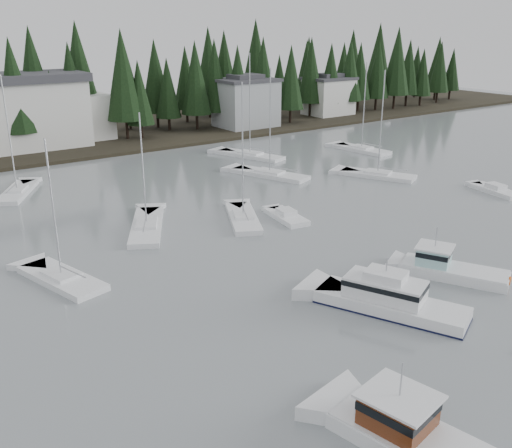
% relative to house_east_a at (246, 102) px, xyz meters
% --- Properties ---
extents(far_shore_land, '(240.00, 54.00, 1.00)m').
position_rel_house_east_a_xyz_m(far_shore_land, '(-36.00, 19.00, -4.90)').
color(far_shore_land, black).
rests_on(far_shore_land, ground).
extents(conifer_treeline, '(200.00, 22.00, 20.00)m').
position_rel_house_east_a_xyz_m(conifer_treeline, '(-36.00, 8.00, -4.90)').
color(conifer_treeline, black).
rests_on(conifer_treeline, ground).
extents(house_east_a, '(10.60, 8.48, 9.25)m').
position_rel_house_east_a_xyz_m(house_east_a, '(0.00, 0.00, 0.00)').
color(house_east_a, '#999EA0').
rests_on(house_east_a, ground).
extents(house_east_b, '(9.54, 7.42, 8.25)m').
position_rel_house_east_a_xyz_m(house_east_b, '(22.00, 2.00, -0.50)').
color(house_east_b, silver).
rests_on(house_east_b, ground).
extents(harbor_inn, '(29.50, 11.50, 10.90)m').
position_rel_house_east_a_xyz_m(harbor_inn, '(-38.96, 4.34, 0.87)').
color(harbor_inn, silver).
rests_on(harbor_inn, ground).
extents(lobster_boat_brown, '(6.04, 10.02, 4.74)m').
position_rel_house_east_a_xyz_m(lobster_boat_brown, '(-41.27, -73.56, -4.36)').
color(lobster_boat_brown, white).
rests_on(lobster_boat_brown, ground).
extents(cabin_cruiser_center, '(6.96, 10.47, 4.33)m').
position_rel_house_east_a_xyz_m(cabin_cruiser_center, '(-32.07, -63.21, -4.25)').
color(cabin_cruiser_center, white).
rests_on(cabin_cruiser_center, ground).
extents(lobster_boat_teal, '(5.99, 8.24, 4.36)m').
position_rel_house_east_a_xyz_m(lobster_boat_teal, '(-24.18, -62.14, -4.38)').
color(lobster_boat_teal, white).
rests_on(lobster_boat_teal, ground).
extents(sailboat_1, '(6.12, 10.90, 15.02)m').
position_rel_house_east_a_xyz_m(sailboat_1, '(-12.72, -19.41, -4.83)').
color(sailboat_1, white).
rests_on(sailboat_1, ground).
extents(sailboat_2, '(6.27, 10.76, 13.85)m').
position_rel_house_east_a_xyz_m(sailboat_2, '(-17.03, -29.89, -4.84)').
color(sailboat_2, white).
rests_on(sailboat_2, ground).
extents(sailboat_5, '(3.80, 9.47, 13.56)m').
position_rel_house_east_a_xyz_m(sailboat_5, '(3.36, -25.96, -4.83)').
color(sailboat_5, white).
rests_on(sailboat_5, ground).
extents(sailboat_6, '(6.73, 9.28, 13.76)m').
position_rel_house_east_a_xyz_m(sailboat_6, '(-45.17, -19.73, -4.82)').
color(sailboat_6, white).
rests_on(sailboat_6, ground).
extents(sailboat_7, '(6.41, 9.25, 13.83)m').
position_rel_house_east_a_xyz_m(sailboat_7, '(-29.51, -42.17, -4.82)').
color(sailboat_7, white).
rests_on(sailboat_7, ground).
extents(sailboat_8, '(6.72, 9.66, 13.63)m').
position_rel_house_east_a_xyz_m(sailboat_8, '(-6.18, -38.13, -4.84)').
color(sailboat_8, white).
rests_on(sailboat_8, ground).
extents(sailboat_9, '(4.74, 8.62, 11.38)m').
position_rel_house_east_a_xyz_m(sailboat_9, '(-48.51, -45.86, -4.84)').
color(sailboat_9, white).
rests_on(sailboat_9, ground).
extents(sailboat_10, '(7.44, 10.48, 11.43)m').
position_rel_house_east_a_xyz_m(sailboat_10, '(-38.28, -38.90, -4.85)').
color(sailboat_10, white).
rests_on(sailboat_10, ground).
extents(runabout_1, '(3.13, 6.05, 1.42)m').
position_rel_house_east_a_xyz_m(runabout_1, '(-25.83, -44.34, -4.77)').
color(runabout_1, white).
rests_on(runabout_1, ground).
extents(runabout_2, '(3.36, 6.57, 1.42)m').
position_rel_house_east_a_xyz_m(runabout_2, '(-0.53, -50.92, -4.77)').
color(runabout_2, white).
rests_on(runabout_2, ground).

